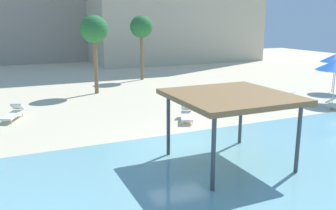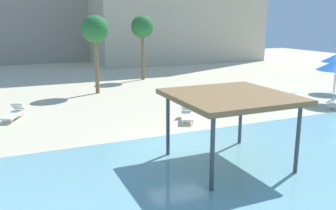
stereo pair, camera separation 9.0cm
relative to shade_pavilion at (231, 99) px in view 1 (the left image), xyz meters
The scene contains 10 objects.
ground_plane 3.45m from the shade_pavilion, 105.44° to the left, with size 80.00×80.00×0.00m, color beige.
lagoon_water 3.82m from the shade_pavilion, 102.69° to the right, with size 44.00×13.50×0.04m, color #7AB7C1.
shade_pavilion is the anchor object (origin of this frame).
beach_umbrella_blue_1 12.81m from the shade_pavilion, 26.33° to the left, with size 2.41×2.41×2.73m.
beach_umbrella_blue_5 16.67m from the shade_pavilion, 30.11° to the left, with size 2.06×2.06×2.72m.
lounge_chair_0 6.33m from the shade_pavilion, 77.57° to the left, with size 1.37×1.97×0.74m.
lounge_chair_3 12.12m from the shade_pavilion, 125.73° to the left, with size 1.32×1.98×0.74m.
lounge_chair_4 11.30m from the shade_pavilion, 34.05° to the left, with size 1.29×1.98×0.74m.
palm_tree_0 19.52m from the shade_pavilion, 79.23° to the left, with size 1.90×1.90×5.47m.
palm_tree_1 14.93m from the shade_pavilion, 95.32° to the left, with size 1.90×1.90×5.43m.
Camera 1 is at (-6.38, -12.74, 5.14)m, focal length 38.67 mm.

